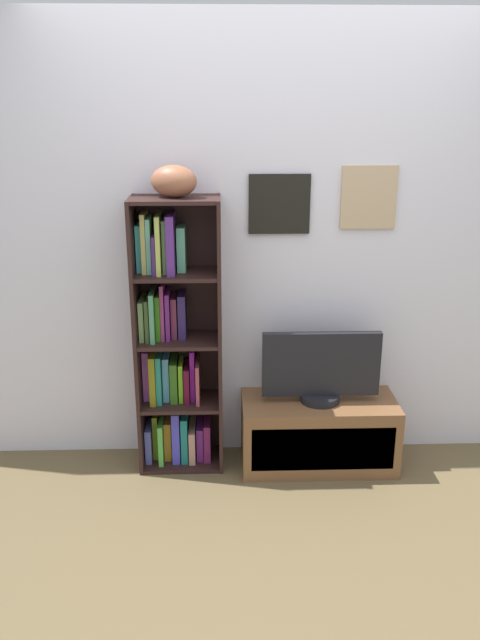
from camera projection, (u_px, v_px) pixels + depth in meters
ground at (288, 575)px, 2.88m from camera, size 5.20×5.20×0.04m
back_wall at (273, 249)px, 3.55m from camera, size 4.80×0.08×2.44m
bookshelf at (174, 347)px, 3.56m from camera, size 0.47×0.30×1.53m
football at (174, 181)px, 3.24m from camera, size 0.28×0.23×0.16m
tv_stand at (318, 433)px, 3.67m from camera, size 0.87×0.39×0.40m
television at (321, 368)px, 3.54m from camera, size 0.65×0.22×0.41m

